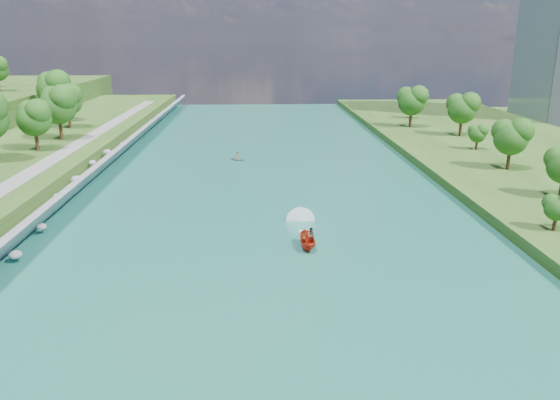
{
  "coord_description": "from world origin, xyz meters",
  "views": [
    {
      "loc": [
        -0.61,
        -48.0,
        21.74
      ],
      "look_at": [
        2.28,
        16.74,
        2.5
      ],
      "focal_mm": 35.0,
      "sensor_mm": 36.0,
      "label": 1
    }
  ],
  "objects": [
    {
      "name": "motorboat",
      "position": [
        4.77,
        8.12,
        0.8
      ],
      "size": [
        3.6,
        18.9,
        2.09
      ],
      "rotation": [
        0.0,
        0.0,
        3.18
      ],
      "color": "red",
      "rests_on": "river_water"
    },
    {
      "name": "ground",
      "position": [
        0.0,
        0.0,
        0.0
      ],
      "size": [
        260.0,
        260.0,
        0.0
      ],
      "primitive_type": "plane",
      "color": "#2D5119",
      "rests_on": "ground"
    },
    {
      "name": "raft",
      "position": [
        -4.01,
        51.0,
        0.46
      ],
      "size": [
        3.66,
        3.49,
        1.61
      ],
      "rotation": [
        0.0,
        0.0,
        0.93
      ],
      "color": "#919599",
      "rests_on": "river_water"
    },
    {
      "name": "river_water",
      "position": [
        0.0,
        20.0,
        0.05
      ],
      "size": [
        55.0,
        240.0,
        0.1
      ],
      "primitive_type": "cube",
      "color": "#1A6458",
      "rests_on": "ground"
    },
    {
      "name": "riverside_path",
      "position": [
        -32.5,
        20.0,
        3.55
      ],
      "size": [
        3.0,
        200.0,
        0.1
      ],
      "primitive_type": "cube",
      "color": "gray",
      "rests_on": "berm_west"
    },
    {
      "name": "riprap_bank",
      "position": [
        -25.85,
        19.14,
        1.81
      ],
      "size": [
        3.83,
        236.0,
        4.13
      ],
      "color": "slate",
      "rests_on": "ground"
    }
  ]
}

